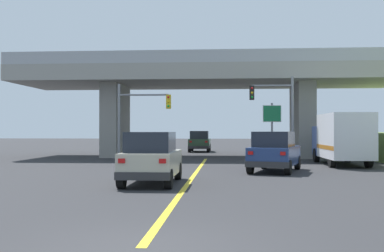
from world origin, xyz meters
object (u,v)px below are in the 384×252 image
(sedan_oncoming, at_px, (200,141))
(traffic_signal_nearside, at_px, (278,107))
(suv_crossing, at_px, (275,152))
(suv_lead, at_px, (152,158))
(traffic_signal_farside, at_px, (137,112))
(highway_sign, at_px, (272,119))
(box_truck, at_px, (342,138))

(sedan_oncoming, bearing_deg, traffic_signal_nearside, -66.32)
(suv_crossing, bearing_deg, suv_lead, -116.85)
(suv_crossing, relative_size, traffic_signal_farside, 0.93)
(suv_crossing, height_order, sedan_oncoming, same)
(traffic_signal_nearside, bearing_deg, highway_sign, 94.57)
(traffic_signal_nearside, xyz_separation_m, highway_sign, (-0.18, 2.26, -0.75))
(suv_lead, relative_size, highway_sign, 1.08)
(box_truck, distance_m, traffic_signal_farside, 13.46)
(traffic_signal_farside, height_order, highway_sign, traffic_signal_farside)
(suv_lead, distance_m, sedan_oncoming, 27.36)
(highway_sign, bearing_deg, sedan_oncoming, 116.98)
(suv_crossing, xyz_separation_m, sedan_oncoming, (-5.02, 21.57, -0.00))
(box_truck, bearing_deg, highway_sign, 124.54)
(sedan_oncoming, height_order, traffic_signal_farside, traffic_signal_farside)
(suv_lead, distance_m, suv_crossing, 7.86)
(suv_lead, height_order, suv_crossing, same)
(traffic_signal_nearside, height_order, highway_sign, traffic_signal_nearside)
(traffic_signal_farside, bearing_deg, sedan_oncoming, 75.63)
(suv_lead, height_order, traffic_signal_nearside, traffic_signal_nearside)
(suv_lead, xyz_separation_m, traffic_signal_farside, (-3.21, 13.73, 2.33))
(sedan_oncoming, relative_size, traffic_signal_nearside, 0.77)
(traffic_signal_farside, distance_m, highway_sign, 9.60)
(suv_lead, relative_size, suv_crossing, 0.90)
(highway_sign, bearing_deg, traffic_signal_farside, -167.20)
(box_truck, bearing_deg, traffic_signal_nearside, 138.94)
(box_truck, bearing_deg, suv_crossing, -132.88)
(highway_sign, bearing_deg, traffic_signal_nearside, -85.43)
(box_truck, xyz_separation_m, traffic_signal_nearside, (-3.44, 3.00, 2.02))
(suv_crossing, bearing_deg, sedan_oncoming, 118.79)
(box_truck, relative_size, traffic_signal_nearside, 1.19)
(box_truck, relative_size, traffic_signal_farside, 1.29)
(suv_crossing, xyz_separation_m, box_truck, (4.46, 4.80, 0.59))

